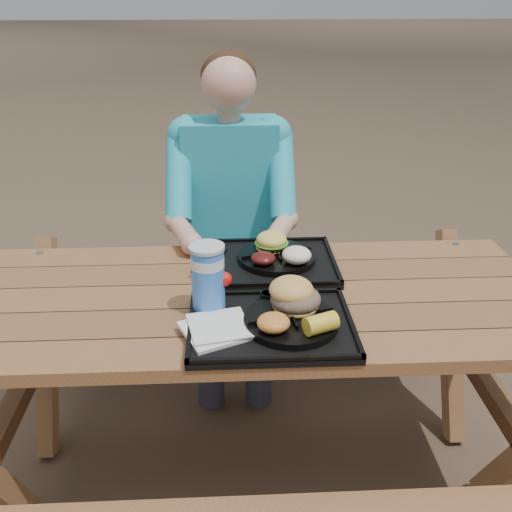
{
  "coord_description": "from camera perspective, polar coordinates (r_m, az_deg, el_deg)",
  "views": [
    {
      "loc": [
        -0.08,
        -1.53,
        1.61
      ],
      "look_at": [
        0.0,
        0.0,
        0.88
      ],
      "focal_mm": 40.0,
      "sensor_mm": 36.0,
      "label": 1
    }
  ],
  "objects": [
    {
      "name": "ground",
      "position": [
        2.22,
        -0.0,
        -20.97
      ],
      "size": [
        60.0,
        60.0,
        0.0
      ],
      "primitive_type": "plane",
      "color": "#999999",
      "rests_on": "ground"
    },
    {
      "name": "picnic_table",
      "position": [
        1.96,
        -0.0,
        -13.42
      ],
      "size": [
        1.8,
        1.49,
        0.75
      ],
      "primitive_type": null,
      "color": "#999999",
      "rests_on": "ground"
    },
    {
      "name": "tray_near",
      "position": [
        1.58,
        1.49,
        -7.09
      ],
      "size": [
        0.45,
        0.35,
        0.02
      ],
      "primitive_type": "cube",
      "color": "black",
      "rests_on": "picnic_table"
    },
    {
      "name": "tray_far",
      "position": [
        1.92,
        1.19,
        -0.81
      ],
      "size": [
        0.45,
        0.35,
        0.02
      ],
      "primitive_type": "cube",
      "color": "black",
      "rests_on": "picnic_table"
    },
    {
      "name": "plate_near",
      "position": [
        1.57,
        3.53,
        -6.51
      ],
      "size": [
        0.26,
        0.26,
        0.02
      ],
      "primitive_type": "cylinder",
      "color": "black",
      "rests_on": "tray_near"
    },
    {
      "name": "plate_far",
      "position": [
        1.92,
        2.07,
        -0.12
      ],
      "size": [
        0.26,
        0.26,
        0.02
      ],
      "primitive_type": "cylinder",
      "color": "black",
      "rests_on": "tray_far"
    },
    {
      "name": "napkin_stack",
      "position": [
        1.53,
        -4.12,
        -7.31
      ],
      "size": [
        0.21,
        0.21,
        0.02
      ],
      "primitive_type": "cube",
      "rotation": [
        0.0,
        0.0,
        0.42
      ],
      "color": "silver",
      "rests_on": "tray_near"
    },
    {
      "name": "soda_cup",
      "position": [
        1.6,
        -4.82,
        -2.36
      ],
      "size": [
        0.09,
        0.09,
        0.19
      ],
      "primitive_type": "cylinder",
      "color": "blue",
      "rests_on": "tray_near"
    },
    {
      "name": "condiment_bbq",
      "position": [
        1.67,
        1.17,
        -4.09
      ],
      "size": [
        0.04,
        0.04,
        0.03
      ],
      "primitive_type": "cylinder",
      "color": "black",
      "rests_on": "tray_near"
    },
    {
      "name": "condiment_mustard",
      "position": [
        1.68,
        3.08,
        -3.91
      ],
      "size": [
        0.05,
        0.05,
        0.03
      ],
      "primitive_type": "cylinder",
      "color": "yellow",
      "rests_on": "tray_near"
    },
    {
      "name": "sandwich",
      "position": [
        1.58,
        4.02,
        -3.03
      ],
      "size": [
        0.13,
        0.13,
        0.14
      ],
      "primitive_type": null,
      "color": "#E0A64F",
      "rests_on": "plate_near"
    },
    {
      "name": "mac_cheese",
      "position": [
        1.5,
        1.77,
        -6.67
      ],
      "size": [
        0.09,
        0.09,
        0.04
      ],
      "primitive_type": "ellipsoid",
      "color": "orange",
      "rests_on": "plate_near"
    },
    {
      "name": "corn_cob",
      "position": [
        1.5,
        6.49,
        -6.72
      ],
      "size": [
        0.11,
        0.11,
        0.05
      ],
      "primitive_type": null,
      "rotation": [
        0.0,
        0.0,
        0.39
      ],
      "color": "yellow",
      "rests_on": "plate_near"
    },
    {
      "name": "cutlery_far",
      "position": [
        1.92,
        -4.13,
        -0.41
      ],
      "size": [
        0.08,
        0.18,
        0.01
      ],
      "primitive_type": "cube",
      "rotation": [
        0.0,
        0.0,
        -0.29
      ],
      "color": "black",
      "rests_on": "tray_far"
    },
    {
      "name": "burger",
      "position": [
        1.94,
        1.58,
        2.0
      ],
      "size": [
        0.11,
        0.11,
        0.1
      ],
      "primitive_type": null,
      "color": "#F6CF57",
      "rests_on": "plate_far"
    },
    {
      "name": "baked_beans",
      "position": [
        1.85,
        0.72,
        -0.23
      ],
      "size": [
        0.08,
        0.08,
        0.04
      ],
      "primitive_type": "ellipsoid",
      "color": "#511110",
      "rests_on": "plate_far"
    },
    {
      "name": "potato_salad",
      "position": [
        1.85,
        4.09,
        0.1
      ],
      "size": [
        0.1,
        0.1,
        0.05
      ],
      "primitive_type": "ellipsoid",
      "color": "white",
      "rests_on": "plate_far"
    },
    {
      "name": "diner",
      "position": [
        2.44,
        -2.45,
        2.02
      ],
      "size": [
        0.48,
        0.84,
        1.28
      ],
      "primitive_type": null,
      "color": "#1C96C7",
      "rests_on": "ground"
    }
  ]
}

